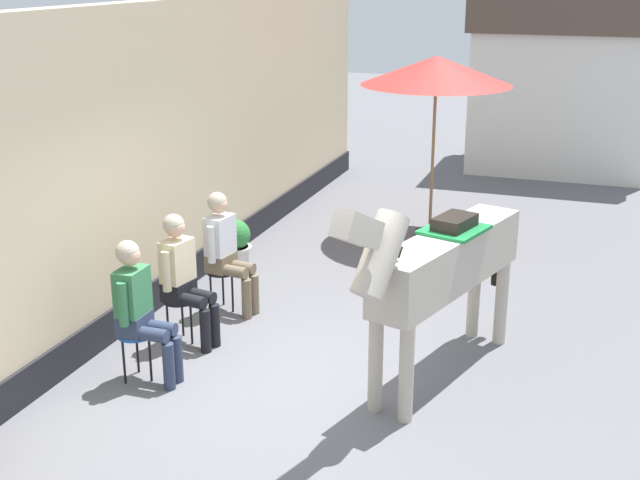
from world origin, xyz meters
name	(u,v)px	position (x,y,z in m)	size (l,w,h in m)	color
ground_plane	(397,280)	(0.00, 3.00, 0.00)	(40.00, 40.00, 0.00)	slate
pub_facade_wall	(150,172)	(-2.55, 1.50, 1.54)	(0.34, 14.00, 3.40)	#CCB793
distant_cottage	(564,74)	(1.40, 10.02, 1.80)	(3.40, 2.60, 3.50)	silver
seated_visitor_near	(139,304)	(-1.63, -0.37, 0.78)	(0.61, 0.49, 1.39)	#194C99
seated_visitor_middle	(183,273)	(-1.64, 0.51, 0.78)	(0.61, 0.48, 1.39)	black
seated_visitor_far	(225,246)	(-1.60, 1.42, 0.78)	(0.61, 0.49, 1.39)	black
saddled_horse_center	(441,265)	(0.99, 0.58, 1.16)	(1.13, 2.91, 2.06)	#B2A899
flower_planter_farthest	(235,242)	(-2.12, 2.79, 0.33)	(0.43, 0.43, 0.64)	beige
cafe_parasol	(436,72)	(-0.02, 4.97, 2.36)	(2.10, 2.10, 2.58)	black
spare_stool_white	(449,239)	(0.51, 3.63, 0.40)	(0.32, 0.32, 0.46)	white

